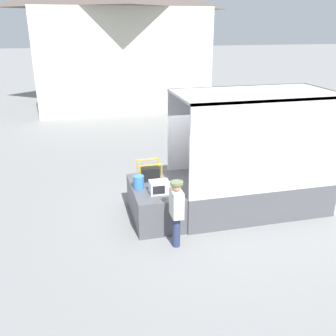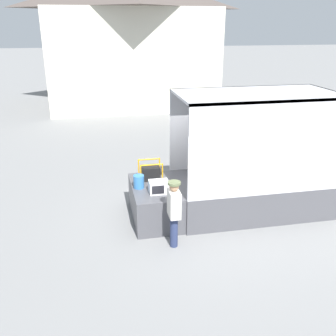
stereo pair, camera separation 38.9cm
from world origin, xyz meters
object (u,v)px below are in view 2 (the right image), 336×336
object	(u,v)px
box_truck	(309,171)
orange_bucket	(139,182)
portable_generator	(151,172)
microwave	(159,187)
worker_person	(174,208)

from	to	relation	value
box_truck	orange_bucket	size ratio (longest dim) A/B	19.04
orange_bucket	box_truck	bearing A→B (deg)	0.24
box_truck	portable_generator	size ratio (longest dim) A/B	10.56
portable_generator	orange_bucket	distance (m)	0.64
microwave	portable_generator	world-z (taller)	portable_generator
box_truck	worker_person	distance (m)	4.36
microwave	orange_bucket	world-z (taller)	orange_bucket
box_truck	worker_person	bearing A→B (deg)	-161.03
microwave	worker_person	size ratio (longest dim) A/B	0.29
microwave	portable_generator	bearing A→B (deg)	93.07
microwave	orange_bucket	bearing A→B (deg)	138.49
portable_generator	orange_bucket	world-z (taller)	portable_generator
box_truck	worker_person	world-z (taller)	box_truck
box_truck	microwave	size ratio (longest dim) A/B	13.59
orange_bucket	worker_person	distance (m)	1.53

